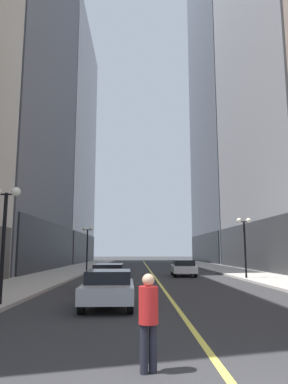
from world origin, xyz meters
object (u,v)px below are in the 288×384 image
car_maroon (109,275)px  pedestrian_in_red_jacket (148,314)px  car_silver (108,287)px  car_white (183,267)px  street_lamp_left_near (5,218)px  street_lamp_left_far (87,239)px  street_lamp_right_mid (244,234)px

car_maroon → pedestrian_in_red_jacket: bearing=-83.0°
car_silver → pedestrian_in_red_jacket: (1.24, -7.29, 0.24)m
car_white → pedestrian_in_red_jacket: (-3.69, -23.76, 0.23)m
street_lamp_left_near → street_lamp_left_far: bearing=90.0°
street_lamp_left_near → street_lamp_left_far: same height
car_white → street_lamp_left_near: bearing=-117.8°
pedestrian_in_red_jacket → car_maroon: bearing=97.0°
car_silver → car_maroon: same height
street_lamp_left_near → car_white: bearing=62.2°
car_silver → street_lamp_left_near: bearing=-176.9°
car_silver → street_lamp_left_near: size_ratio=0.93×
pedestrian_in_red_jacket → street_lamp_right_mid: (7.68, 19.78, 2.30)m
pedestrian_in_red_jacket → street_lamp_right_mid: street_lamp_right_mid is taller
car_maroon → street_lamp_right_mid: bearing=31.2°
car_maroon → street_lamp_left_far: size_ratio=1.07×
car_white → street_lamp_left_far: street_lamp_left_far is taller
pedestrian_in_red_jacket → street_lamp_right_mid: bearing=68.8°
car_silver → car_white: bearing=73.4°
car_silver → street_lamp_left_far: bearing=99.6°
street_lamp_left_far → pedestrian_in_red_jacket: bearing=-80.4°
street_lamp_left_near → car_maroon: bearing=64.1°
car_white → pedestrian_in_red_jacket: pedestrian_in_red_jacket is taller
car_silver → street_lamp_right_mid: street_lamp_right_mid is taller
car_silver → car_white: 17.19m
car_silver → pedestrian_in_red_jacket: 7.40m
car_white → street_lamp_left_far: bearing=143.7°
car_white → car_maroon: bearing=-119.2°
pedestrian_in_red_jacket → street_lamp_left_far: bearing=99.6°
car_silver → car_maroon: (-0.50, 6.78, 0.00)m
car_white → street_lamp_left_near: street_lamp_left_near is taller
car_silver → car_maroon: bearing=94.2°
car_silver → car_white: (4.92, 16.47, 0.00)m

